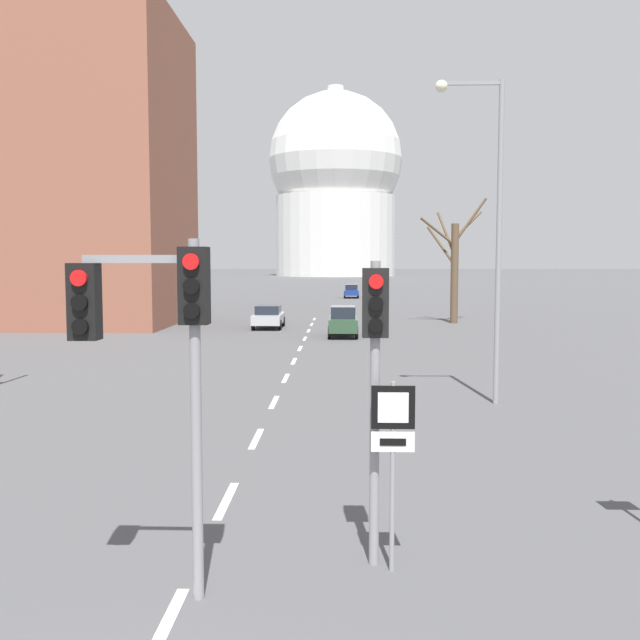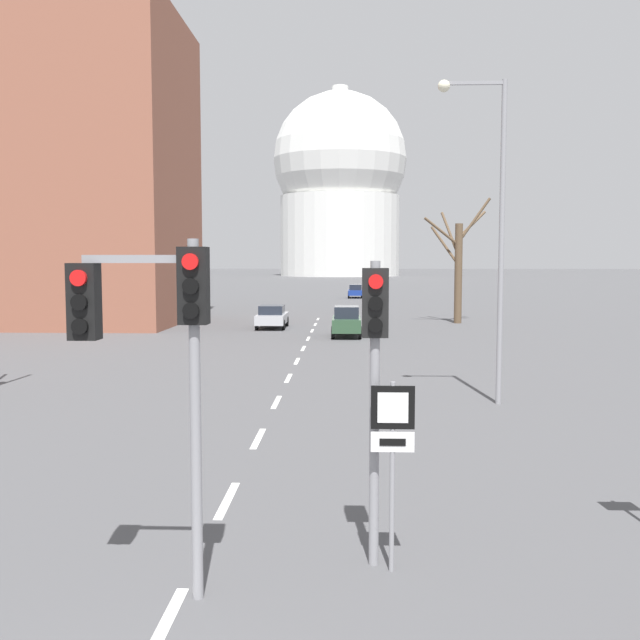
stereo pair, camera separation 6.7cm
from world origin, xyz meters
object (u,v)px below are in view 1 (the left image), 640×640
at_px(traffic_signal_near_right, 375,354).
at_px(sedan_mid_centre, 351,291).
at_px(route_sign_post, 393,443).
at_px(street_lamp_right, 489,212).
at_px(traffic_signal_centre_tall, 156,330).
at_px(sedan_near_right, 269,316).
at_px(sedan_near_left, 343,321).

relative_size(traffic_signal_near_right, sedan_mid_centre, 1.02).
distance_m(route_sign_post, street_lamp_right, 13.03).
distance_m(traffic_signal_near_right, route_sign_post, 1.25).
bearing_deg(traffic_signal_near_right, traffic_signal_centre_tall, -158.27).
xyz_separation_m(sedan_near_right, sedan_mid_centre, (5.82, 38.46, 0.04)).
distance_m(street_lamp_right, sedan_near_right, 26.32).
distance_m(street_lamp_right, sedan_mid_centre, 62.92).
bearing_deg(street_lamp_right, sedan_mid_centre, 93.00).
relative_size(traffic_signal_centre_tall, street_lamp_right, 0.48).
bearing_deg(sedan_near_right, traffic_signal_centre_tall, -86.23).
bearing_deg(route_sign_post, traffic_signal_near_right, 137.01).
xyz_separation_m(street_lamp_right, sedan_near_left, (-4.30, 19.10, -4.89)).
relative_size(traffic_signal_centre_tall, sedan_near_right, 1.07).
xyz_separation_m(route_sign_post, sedan_mid_centre, (0.37, 74.51, -1.02)).
bearing_deg(traffic_signal_centre_tall, street_lamp_right, 62.37).
xyz_separation_m(street_lamp_right, sedan_near_right, (-9.11, 24.18, -5.01)).
relative_size(traffic_signal_near_right, sedan_near_right, 1.01).
distance_m(traffic_signal_near_right, sedan_near_left, 30.82).
bearing_deg(sedan_near_right, sedan_near_left, -46.54).
bearing_deg(sedan_near_right, route_sign_post, -81.39).
xyz_separation_m(traffic_signal_near_right, sedan_near_left, (-0.41, 30.75, -2.15)).
distance_m(traffic_signal_centre_tall, sedan_near_left, 32.05).
bearing_deg(street_lamp_right, sedan_near_left, 102.68).
distance_m(traffic_signal_near_right, sedan_mid_centre, 74.32).
bearing_deg(traffic_signal_near_right, sedan_near_left, 90.76).
distance_m(traffic_signal_centre_tall, sedan_mid_centre, 75.51).
bearing_deg(traffic_signal_near_right, street_lamp_right, 71.52).
bearing_deg(sedan_mid_centre, sedan_near_right, -98.61).
height_order(traffic_signal_near_right, route_sign_post, traffic_signal_near_right).
relative_size(route_sign_post, street_lamp_right, 0.28).
xyz_separation_m(traffic_signal_near_right, street_lamp_right, (3.89, 11.64, 2.74)).
bearing_deg(sedan_mid_centre, sedan_near_left, -91.33).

